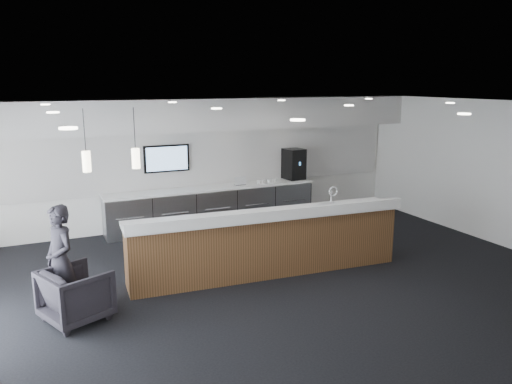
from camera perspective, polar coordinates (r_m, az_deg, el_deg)
name	(u,v)px	position (r m, az deg, el deg)	size (l,w,h in m)	color
ground	(284,280)	(8.80, 3.28, -9.99)	(10.00, 10.00, 0.00)	black
ceiling	(287,105)	(8.14, 3.54, 9.91)	(10.00, 8.00, 0.02)	black
back_wall	(207,162)	(11.96, -5.61, 3.49)	(10.00, 0.02, 3.00)	white
right_wall	(498,173)	(11.53, 25.96, 1.93)	(0.02, 8.00, 3.00)	white
soffit_bulkhead	(213,114)	(11.41, -4.99, 8.88)	(10.00, 0.90, 0.70)	silver
alcove_panel	(207,158)	(11.92, -5.58, 3.94)	(9.80, 0.06, 1.40)	silver
back_credenza	(213,206)	(11.83, -4.94, -1.65)	(5.06, 0.66, 0.95)	gray
wall_tv	(167,158)	(11.56, -10.17, 3.79)	(1.05, 0.08, 0.62)	black
pendant_left	(129,154)	(8.18, -14.34, 4.27)	(0.12, 0.12, 0.30)	#FFF1C6
pendant_right	(82,156)	(8.09, -19.22, 3.87)	(0.12, 0.12, 0.30)	#FFF1C6
ceiling_can_lights	(287,107)	(8.14, 3.54, 9.70)	(7.00, 5.00, 0.02)	silver
service_counter	(267,242)	(8.90, 1.25, -5.75)	(5.01, 1.17, 1.49)	#4A3118
coffee_machine	(294,164)	(12.61, 4.34, 3.21)	(0.49, 0.60, 0.77)	black
info_sign_left	(238,181)	(11.83, -2.08, 1.24)	(0.15, 0.02, 0.21)	silver
info_sign_right	(243,181)	(11.89, -1.50, 1.31)	(0.16, 0.02, 0.21)	silver
armchair	(76,295)	(7.72, -19.89, -10.97)	(0.83, 0.86, 0.78)	black
lounge_guest	(61,260)	(7.86, -21.44, -7.28)	(0.60, 0.40, 1.65)	black
cup_0	(274,181)	(12.20, 2.09, 1.30)	(0.09, 0.09, 0.09)	white
cup_1	(269,181)	(12.14, 1.50, 1.25)	(0.09, 0.09, 0.09)	white
cup_2	(264,182)	(12.08, 0.91, 1.20)	(0.09, 0.09, 0.09)	white
cup_3	(259,182)	(12.02, 0.30, 1.14)	(0.09, 0.09, 0.09)	white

